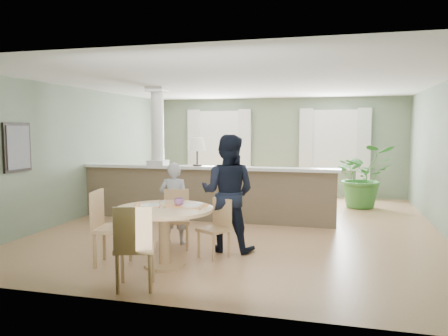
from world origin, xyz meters
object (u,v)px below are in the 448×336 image
(dining_table, at_px, (165,220))
(chair_far_man, at_px, (217,225))
(houseplant, at_px, (363,176))
(child_person, at_px, (174,203))
(chair_far_boy, at_px, (176,216))
(man_person, at_px, (228,193))
(sofa, at_px, (219,189))
(chair_near, at_px, (134,244))
(chair_side, at_px, (107,224))

(dining_table, height_order, chair_far_man, dining_table)
(houseplant, height_order, dining_table, houseplant)
(dining_table, xyz_separation_m, child_person, (-0.30, 1.13, 0.03))
(chair_far_boy, xyz_separation_m, child_person, (-0.11, 0.19, 0.16))
(chair_far_man, distance_m, child_person, 1.03)
(chair_far_man, bearing_deg, man_person, 108.42)
(sofa, height_order, chair_far_boy, sofa)
(chair_far_boy, height_order, chair_near, chair_near)
(chair_far_boy, distance_m, chair_far_man, 0.82)
(sofa, height_order, dining_table, sofa)
(child_person, bearing_deg, sofa, -94.72)
(houseplant, relative_size, dining_table, 1.12)
(chair_near, xyz_separation_m, child_person, (-0.31, 2.06, 0.11))
(child_person, height_order, man_person, man_person)
(chair_near, relative_size, man_person, 0.56)
(chair_far_man, relative_size, man_person, 0.48)
(chair_far_man, xyz_separation_m, chair_side, (-1.36, -0.74, 0.10))
(dining_table, height_order, man_person, man_person)
(chair_far_boy, height_order, child_person, child_person)
(chair_far_man, bearing_deg, sofa, 134.47)
(chair_far_boy, bearing_deg, chair_far_man, -42.45)
(child_person, bearing_deg, chair_far_man, 142.36)
(chair_side, bearing_deg, chair_near, -145.21)
(chair_side, xyz_separation_m, child_person, (0.50, 1.27, 0.10))
(chair_side, relative_size, man_person, 0.58)
(chair_side, bearing_deg, man_person, -63.13)
(chair_far_boy, relative_size, child_person, 0.68)
(sofa, relative_size, man_person, 1.84)
(houseplant, xyz_separation_m, man_person, (-2.19, -4.33, 0.14))
(dining_table, xyz_separation_m, chair_far_man, (0.56, 0.61, -0.17))
(chair_far_boy, distance_m, chair_side, 1.23)
(child_person, bearing_deg, chair_near, 92.01)
(sofa, relative_size, houseplant, 2.19)
(chair_side, height_order, child_person, child_person)
(chair_far_boy, height_order, chair_far_man, chair_far_boy)
(chair_far_man, bearing_deg, houseplant, 93.96)
(houseplant, relative_size, man_person, 0.84)
(chair_far_man, relative_size, chair_side, 0.83)
(sofa, height_order, houseplant, houseplant)
(sofa, distance_m, chair_near, 5.20)
(houseplant, height_order, chair_far_boy, houseplant)
(sofa, bearing_deg, man_person, -67.78)
(chair_side, bearing_deg, chair_far_boy, -40.21)
(chair_far_boy, bearing_deg, child_person, 101.15)
(dining_table, relative_size, chair_far_man, 1.57)
(chair_near, distance_m, chair_side, 1.13)
(chair_far_man, relative_size, child_person, 0.64)
(chair_far_man, height_order, man_person, man_person)
(dining_table, xyz_separation_m, chair_side, (-0.80, -0.13, -0.07))
(houseplant, distance_m, man_person, 4.86)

